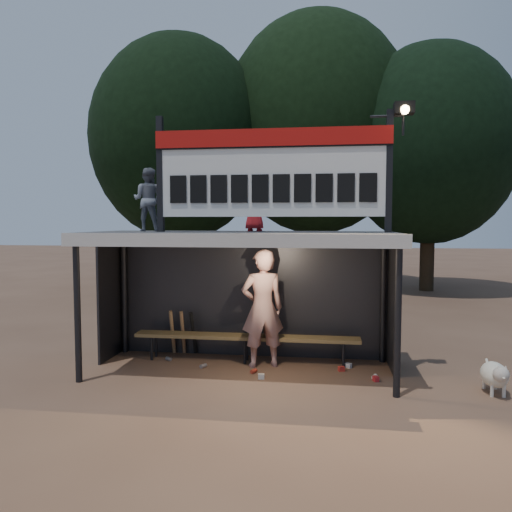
{
  "coord_description": "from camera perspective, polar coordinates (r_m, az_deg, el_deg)",
  "views": [
    {
      "loc": [
        1.38,
        -8.05,
        2.5
      ],
      "look_at": [
        0.2,
        0.4,
        1.9
      ],
      "focal_mm": 35.0,
      "sensor_mm": 36.0,
      "label": 1
    }
  ],
  "objects": [
    {
      "name": "bench",
      "position": [
        8.95,
        -1.15,
        -9.33
      ],
      "size": [
        4.0,
        0.35,
        0.48
      ],
      "color": "olive",
      "rests_on": "ground"
    },
    {
      "name": "tree_mid",
      "position": [
        19.89,
        6.95,
        14.6
      ],
      "size": [
        7.22,
        7.22,
        10.36
      ],
      "color": "black",
      "rests_on": "ground"
    },
    {
      "name": "litter",
      "position": [
        8.48,
        3.93,
        -12.87
      ],
      "size": [
        3.68,
        0.9,
        0.08
      ],
      "color": "red",
      "rests_on": "ground"
    },
    {
      "name": "tree_left",
      "position": [
        19.07,
        -8.76,
        13.06
      ],
      "size": [
        6.46,
        6.46,
        9.27
      ],
      "color": "black",
      "rests_on": "ground"
    },
    {
      "name": "player",
      "position": [
        8.56,
        0.75,
        -5.99
      ],
      "size": [
        0.86,
        0.7,
        2.02
      ],
      "primitive_type": "imported",
      "rotation": [
        0.0,
        0.0,
        3.48
      ],
      "color": "silver",
      "rests_on": "ground"
    },
    {
      "name": "child_a",
      "position": [
        8.86,
        -12.25,
        6.3
      ],
      "size": [
        0.54,
        0.42,
        1.09
      ],
      "primitive_type": "imported",
      "rotation": [
        0.0,
        0.0,
        3.12
      ],
      "color": "slate",
      "rests_on": "dugout_shelter"
    },
    {
      "name": "child_b",
      "position": [
        8.73,
        -0.15,
        5.74
      ],
      "size": [
        0.46,
        0.33,
        0.88
      ],
      "primitive_type": "imported",
      "rotation": [
        0.0,
        0.0,
        3.01
      ],
      "color": "red",
      "rests_on": "dugout_shelter"
    },
    {
      "name": "bats",
      "position": [
        9.47,
        -8.36,
        -8.64
      ],
      "size": [
        0.48,
        0.33,
        0.84
      ],
      "color": "#936B44",
      "rests_on": "ground"
    },
    {
      "name": "ground",
      "position": [
        8.54,
        -1.75,
        -13.01
      ],
      "size": [
        80.0,
        80.0,
        0.0
      ],
      "primitive_type": "plane",
      "color": "brown",
      "rests_on": "ground"
    },
    {
      "name": "dugout_shelter",
      "position": [
        8.43,
        -1.49,
        -0.43
      ],
      "size": [
        5.1,
        2.08,
        2.32
      ],
      "color": "#39393B",
      "rests_on": "ground"
    },
    {
      "name": "dog",
      "position": [
        8.17,
        25.65,
        -12.14
      ],
      "size": [
        0.36,
        0.81,
        0.49
      ],
      "color": "silver",
      "rests_on": "ground"
    },
    {
      "name": "scoreboard_assembly",
      "position": [
        8.12,
        2.13,
        9.85
      ],
      "size": [
        4.1,
        0.27,
        1.99
      ],
      "color": "black",
      "rests_on": "dugout_shelter"
    },
    {
      "name": "tree_right",
      "position": [
        19.09,
        19.23,
        11.89
      ],
      "size": [
        6.08,
        6.08,
        8.72
      ],
      "color": "#312416",
      "rests_on": "ground"
    }
  ]
}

